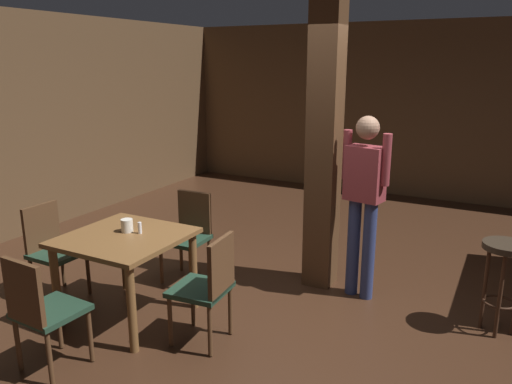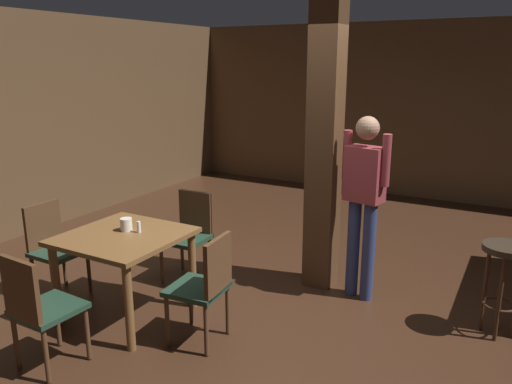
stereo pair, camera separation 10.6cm
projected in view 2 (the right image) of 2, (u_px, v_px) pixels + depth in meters
ground_plane at (301, 309)px, 4.53m from camera, size 10.80×10.80×0.00m
wall_back at (418, 111)px, 7.97m from camera, size 8.00×0.10×2.80m
wall_left at (2, 128)px, 6.06m from camera, size 0.10×9.00×2.80m
pillar at (324, 147)px, 4.72m from camera, size 0.28×0.28×2.80m
dining_table at (124, 248)px, 4.28m from camera, size 0.96×0.96×0.76m
chair_east at (205, 284)px, 3.88m from camera, size 0.45×0.45×0.89m
chair_west at (53, 245)px, 4.69m from camera, size 0.43×0.43×0.89m
chair_south at (39, 306)px, 3.53m from camera, size 0.44×0.44×0.89m
chair_north at (189, 231)px, 5.08m from camera, size 0.43×0.43×0.89m
napkin_cup at (126, 225)px, 4.32m from camera, size 0.10×0.10×0.11m
salt_shaker at (139, 227)px, 4.28m from camera, size 0.03×0.03×0.10m
standing_person at (364, 195)px, 4.53m from camera, size 0.47×0.27×1.72m
bar_stool_near at (504, 268)px, 3.98m from camera, size 0.37×0.37×0.78m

